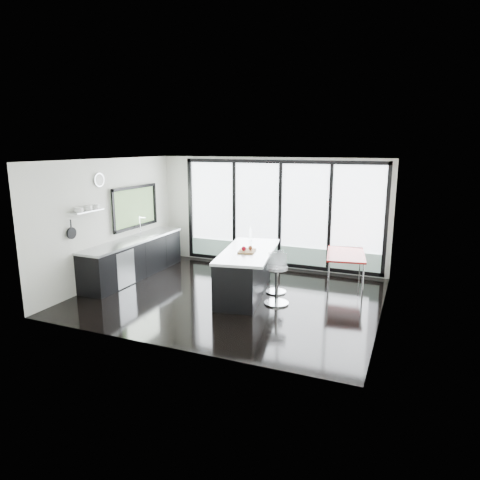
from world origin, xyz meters
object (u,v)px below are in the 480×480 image
at_px(bar_stool_near, 277,285).
at_px(bar_stool_far, 276,277).
at_px(island, 245,272).
at_px(red_table, 345,270).

xyz_separation_m(bar_stool_near, bar_stool_far, (-0.22, 0.65, -0.04)).
relative_size(island, red_table, 1.78).
distance_m(bar_stool_near, bar_stool_far, 0.68).
bearing_deg(red_table, bar_stool_near, -122.94).
height_order(island, red_table, island).
distance_m(bar_stool_far, red_table, 1.63).
bearing_deg(bar_stool_near, island, 145.39).
relative_size(bar_stool_near, bar_stool_far, 1.13).
distance_m(island, bar_stool_near, 0.87).
bearing_deg(island, bar_stool_near, -20.80).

